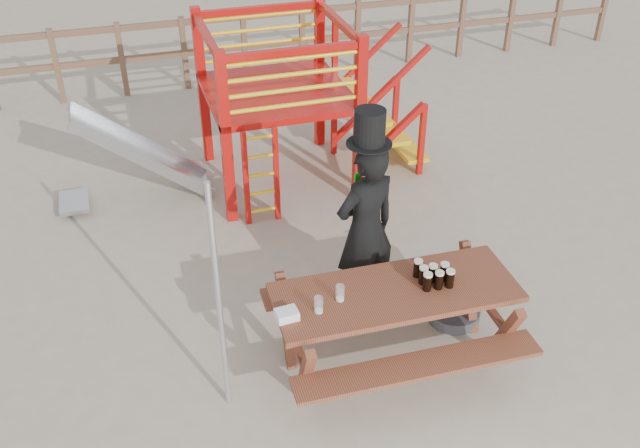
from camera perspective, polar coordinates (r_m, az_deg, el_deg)
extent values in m
plane|color=tan|center=(6.64, 3.07, -11.37)|extent=(60.00, 60.00, 0.00)
cube|color=brown|center=(12.06, -8.60, 15.85)|extent=(15.00, 0.06, 0.10)
cube|color=brown|center=(12.22, -8.40, 13.60)|extent=(15.00, 0.06, 0.10)
cube|color=brown|center=(12.12, -20.33, 11.73)|extent=(0.09, 0.09, 1.20)
cube|color=brown|center=(12.10, -15.56, 12.55)|extent=(0.09, 0.09, 1.20)
cube|color=brown|center=(12.16, -10.78, 13.28)|extent=(0.09, 0.09, 1.20)
cube|color=brown|center=(12.30, -6.05, 13.91)|extent=(0.09, 0.09, 1.20)
cube|color=brown|center=(12.52, -1.43, 14.43)|extent=(0.09, 0.09, 1.20)
cube|color=brown|center=(12.82, 3.01, 14.85)|extent=(0.09, 0.09, 1.20)
cube|color=brown|center=(13.18, 7.25, 15.17)|extent=(0.09, 0.09, 1.20)
cube|color=brown|center=(13.61, 11.25, 15.40)|extent=(0.09, 0.09, 1.20)
cube|color=brown|center=(14.09, 15.00, 15.54)|extent=(0.09, 0.09, 1.20)
cube|color=brown|center=(14.63, 18.49, 15.62)|extent=(0.09, 0.09, 1.20)
cube|color=brown|center=(15.22, 21.73, 15.65)|extent=(0.09, 0.09, 1.20)
cube|color=#AF0F0B|center=(8.13, -7.53, 6.64)|extent=(0.12, 0.12, 2.10)
cube|color=#AF0F0B|center=(8.50, 3.20, 8.14)|extent=(0.12, 0.12, 2.10)
cube|color=#AF0F0B|center=(9.58, -9.39, 10.73)|extent=(0.12, 0.12, 2.10)
cube|color=#AF0F0B|center=(9.89, -0.04, 11.93)|extent=(0.12, 0.12, 2.10)
cube|color=#AF0F0B|center=(8.92, -3.48, 10.45)|extent=(1.72, 1.72, 0.08)
cube|color=#AF0F0B|center=(7.91, -2.19, 13.63)|extent=(1.60, 0.08, 0.08)
cube|color=#AF0F0B|center=(9.39, -4.92, 16.76)|extent=(1.60, 0.08, 0.08)
cube|color=#AF0F0B|center=(8.50, -9.07, 14.68)|extent=(0.08, 1.60, 0.08)
cube|color=#AF0F0B|center=(8.86, 1.56, 15.84)|extent=(0.08, 1.60, 0.08)
cylinder|color=yellow|center=(8.14, -2.10, 9.53)|extent=(1.50, 0.05, 0.05)
cylinder|color=yellow|center=(9.58, -4.74, 13.21)|extent=(1.50, 0.05, 0.05)
cylinder|color=yellow|center=(8.07, -2.13, 10.69)|extent=(1.50, 0.05, 0.05)
cylinder|color=yellow|center=(9.52, -4.79, 14.22)|extent=(1.50, 0.05, 0.05)
cylinder|color=yellow|center=(8.00, -2.15, 11.88)|extent=(1.50, 0.05, 0.05)
cylinder|color=yellow|center=(9.47, -4.84, 15.25)|extent=(1.50, 0.05, 0.05)
cylinder|color=yellow|center=(7.94, -2.18, 13.09)|extent=(1.50, 0.05, 0.05)
cylinder|color=yellow|center=(9.41, -4.89, 16.29)|extent=(1.50, 0.05, 0.05)
cube|color=#AF0F0B|center=(8.24, -5.94, 3.58)|extent=(0.06, 0.06, 1.20)
cube|color=#AF0F0B|center=(8.30, -3.51, 3.96)|extent=(0.06, 0.06, 1.20)
cylinder|color=yellow|center=(8.50, -4.58, 1.14)|extent=(0.36, 0.04, 0.04)
cylinder|color=yellow|center=(8.37, -4.66, 2.52)|extent=(0.36, 0.04, 0.04)
cylinder|color=yellow|center=(8.25, -4.73, 3.95)|extent=(0.36, 0.04, 0.04)
cylinder|color=yellow|center=(8.14, -4.81, 5.42)|extent=(0.36, 0.04, 0.04)
cylinder|color=yellow|center=(8.03, -4.89, 6.93)|extent=(0.36, 0.04, 0.04)
cube|color=yellow|center=(9.22, 2.37, 10.46)|extent=(0.30, 0.90, 0.06)
cube|color=yellow|center=(9.43, 3.95, 8.96)|extent=(0.30, 0.90, 0.06)
cube|color=yellow|center=(9.66, 5.45, 7.53)|extent=(0.30, 0.90, 0.06)
cube|color=yellow|center=(9.89, 6.87, 6.16)|extent=(0.30, 0.90, 0.06)
cube|color=#AF0F0B|center=(9.18, 5.61, 6.90)|extent=(0.95, 0.08, 0.86)
cube|color=#AF0F0B|center=(9.93, 3.64, 9.13)|extent=(0.95, 0.08, 0.86)
cube|color=#B7B9BE|center=(8.96, -13.98, 5.48)|extent=(1.53, 0.55, 1.21)
cube|color=#B7B9BE|center=(8.70, -13.84, 4.92)|extent=(1.58, 0.04, 1.28)
cube|color=#B7B9BE|center=(9.19, -14.18, 6.44)|extent=(1.58, 0.04, 1.28)
cube|color=#B7B9BE|center=(9.23, -19.07, 1.70)|extent=(0.35, 0.55, 0.05)
cube|color=brown|center=(6.21, 6.08, -5.46)|extent=(2.15, 0.86, 0.05)
cube|color=brown|center=(6.02, 7.90, -11.18)|extent=(2.14, 0.36, 0.04)
cube|color=brown|center=(6.83, 4.19, -4.58)|extent=(2.14, 0.36, 0.04)
cube|color=brown|center=(6.27, -2.01, -9.84)|extent=(0.12, 1.28, 0.77)
cube|color=brown|center=(6.80, 13.06, -6.78)|extent=(0.12, 1.28, 0.77)
imported|color=black|center=(6.77, 3.66, -0.48)|extent=(0.76, 0.60, 1.82)
cube|color=#10840C|center=(6.74, 2.99, 1.63)|extent=(0.08, 0.04, 0.42)
cylinder|color=black|center=(6.30, 3.95, 6.44)|extent=(0.41, 0.41, 0.01)
cylinder|color=black|center=(6.23, 4.01, 7.78)|extent=(0.28, 0.28, 0.32)
cube|color=white|center=(6.28, 3.28, 9.15)|extent=(0.14, 0.04, 0.04)
cylinder|color=#B2B2B7|center=(5.64, -8.07, -6.34)|extent=(0.05, 0.05, 2.19)
cylinder|color=#343439|center=(7.22, 10.62, -7.05)|extent=(0.52, 0.52, 0.12)
cylinder|color=#343439|center=(7.15, 10.71, -6.38)|extent=(0.06, 0.06, 0.10)
cube|color=white|center=(5.85, -2.67, -7.25)|extent=(0.19, 0.15, 0.08)
cylinder|color=black|center=(6.18, 8.58, -4.66)|extent=(0.08, 0.08, 0.15)
cylinder|color=beige|center=(6.13, 8.64, -4.03)|extent=(0.08, 0.08, 0.02)
cylinder|color=black|center=(6.22, 9.48, -4.51)|extent=(0.08, 0.08, 0.15)
cylinder|color=beige|center=(6.17, 9.56, -3.88)|extent=(0.08, 0.08, 0.02)
cylinder|color=black|center=(6.25, 10.34, -4.38)|extent=(0.08, 0.08, 0.15)
cylinder|color=beige|center=(6.20, 10.41, -3.75)|extent=(0.08, 0.08, 0.02)
cylinder|color=black|center=(6.26, 8.25, -4.13)|extent=(0.08, 0.08, 0.15)
cylinder|color=beige|center=(6.20, 8.32, -3.50)|extent=(0.08, 0.08, 0.02)
cylinder|color=black|center=(6.29, 8.99, -3.97)|extent=(0.08, 0.08, 0.15)
cylinder|color=beige|center=(6.24, 9.06, -3.34)|extent=(0.08, 0.08, 0.02)
cylinder|color=black|center=(6.32, 9.90, -3.83)|extent=(0.08, 0.08, 0.15)
cylinder|color=beige|center=(6.27, 9.97, -3.21)|extent=(0.08, 0.08, 0.02)
cylinder|color=black|center=(6.33, 7.83, -3.60)|extent=(0.08, 0.08, 0.15)
cylinder|color=beige|center=(6.28, 7.89, -2.97)|extent=(0.08, 0.08, 0.02)
cylinder|color=silver|center=(6.01, 1.61, -5.53)|extent=(0.08, 0.08, 0.15)
cylinder|color=beige|center=(6.05, 1.60, -6.01)|extent=(0.07, 0.07, 0.02)
cylinder|color=silver|center=(5.89, -0.11, -6.48)|extent=(0.08, 0.08, 0.15)
cylinder|color=beige|center=(5.93, -0.11, -6.96)|extent=(0.07, 0.07, 0.02)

